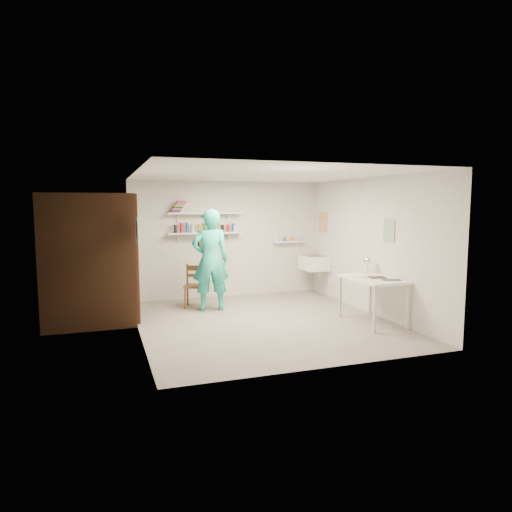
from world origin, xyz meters
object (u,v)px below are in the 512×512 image
object	(u,v)px
work_table	(372,301)
desk_lamp	(368,261)
man	(210,260)
belfast_sink	(314,263)
wooden_chair	(195,286)
wall_clock	(206,242)

from	to	relation	value
work_table	desk_lamp	xyz separation A→B (m)	(0.19, 0.45, 0.59)
man	work_table	xyz separation A→B (m)	(2.28, -1.75, -0.55)
belfast_sink	work_table	xyz separation A→B (m)	(-0.11, -2.35, -0.33)
man	wooden_chair	xyz separation A→B (m)	(-0.23, 0.33, -0.52)
wall_clock	work_table	size ratio (longest dim) A/B	0.30
belfast_sink	desk_lamp	bearing A→B (deg)	-87.74
belfast_sink	man	world-z (taller)	man
belfast_sink	wooden_chair	world-z (taller)	belfast_sink
man	wooden_chair	bearing A→B (deg)	-49.60
man	work_table	size ratio (longest dim) A/B	1.65
man	wall_clock	distance (m)	0.38
desk_lamp	belfast_sink	bearing A→B (deg)	92.26
belfast_sink	wall_clock	world-z (taller)	wall_clock
wall_clock	wooden_chair	size ratio (longest dim) A/B	0.41
belfast_sink	work_table	bearing A→B (deg)	-92.68
wall_clock	work_table	distance (m)	3.14
wooden_chair	work_table	world-z (taller)	wooden_chair
belfast_sink	wall_clock	xyz separation A→B (m)	(-2.41, -0.39, 0.53)
wall_clock	man	bearing A→B (deg)	-79.43
man	desk_lamp	xyz separation A→B (m)	(2.46, -1.30, 0.04)
belfast_sink	wooden_chair	xyz separation A→B (m)	(-2.62, -0.28, -0.30)
belfast_sink	desk_lamp	distance (m)	1.92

